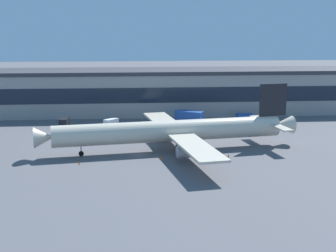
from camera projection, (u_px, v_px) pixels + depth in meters
ground_plane at (138, 154)px, 111.21m from camera, size 600.00×600.00×0.00m
terminal_building at (134, 91)px, 161.60m from camera, size 144.48×20.20×14.32m
airliner at (173, 131)px, 113.08m from camera, size 60.75×52.66×14.81m
follow_me_car at (111, 122)px, 142.67m from camera, size 4.48×4.43×1.85m
crew_van at (64, 122)px, 140.21m from camera, size 2.60×5.35×2.55m
fuel_truck at (189, 116)px, 147.24m from camera, size 8.61×6.81×3.35m
pushback_tractor at (244, 116)px, 151.78m from camera, size 4.86×2.74×1.75m
traffic_cone_0 at (79, 163)px, 102.70m from camera, size 0.47×0.47×0.59m
traffic_cone_1 at (161, 157)px, 106.58m from camera, size 0.58×0.58×0.72m
traffic_cone_2 at (228, 156)px, 108.20m from camera, size 0.48×0.48×0.60m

